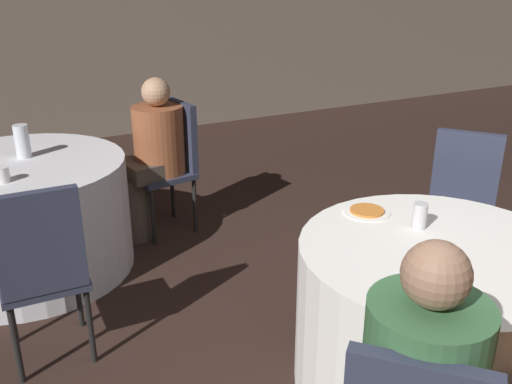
{
  "coord_description": "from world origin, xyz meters",
  "views": [
    {
      "loc": [
        -1.63,
        -1.51,
        1.87
      ],
      "look_at": [
        -0.48,
        0.79,
        0.83
      ],
      "focal_mm": 40.0,
      "sensor_mm": 36.0,
      "label": 1
    }
  ],
  "objects_px": {
    "chair_near_northeast": "(461,199)",
    "person_floral_shirt": "(152,157)",
    "pizza_plate_near": "(367,211)",
    "chair_far_south": "(42,264)",
    "bottle_far": "(22,141)",
    "table_near": "(430,319)",
    "soda_can_silver": "(420,216)",
    "chair_far_east": "(172,156)",
    "table_far": "(25,217)"
  },
  "relations": [
    {
      "from": "chair_near_northeast",
      "to": "person_floral_shirt",
      "type": "xyz_separation_m",
      "value": [
        -1.42,
        1.52,
        0.03
      ]
    },
    {
      "from": "chair_near_northeast",
      "to": "pizza_plate_near",
      "type": "xyz_separation_m",
      "value": [
        -0.86,
        -0.2,
        0.17
      ]
    },
    {
      "from": "chair_near_northeast",
      "to": "person_floral_shirt",
      "type": "bearing_deg",
      "value": 4.39
    },
    {
      "from": "person_floral_shirt",
      "to": "chair_far_south",
      "type": "bearing_deg",
      "value": 133.74
    },
    {
      "from": "pizza_plate_near",
      "to": "bottle_far",
      "type": "height_order",
      "value": "bottle_far"
    },
    {
      "from": "table_near",
      "to": "soda_can_silver",
      "type": "relative_size",
      "value": 9.96
    },
    {
      "from": "chair_far_south",
      "to": "bottle_far",
      "type": "relative_size",
      "value": 4.57
    },
    {
      "from": "bottle_far",
      "to": "chair_near_northeast",
      "type": "bearing_deg",
      "value": -32.99
    },
    {
      "from": "chair_far_east",
      "to": "person_floral_shirt",
      "type": "height_order",
      "value": "person_floral_shirt"
    },
    {
      "from": "person_floral_shirt",
      "to": "bottle_far",
      "type": "distance_m",
      "value": 0.87
    },
    {
      "from": "chair_near_northeast",
      "to": "chair_far_east",
      "type": "bearing_deg",
      "value": 0.47
    },
    {
      "from": "table_far",
      "to": "table_near",
      "type": "bearing_deg",
      "value": -52.96
    },
    {
      "from": "table_near",
      "to": "pizza_plate_near",
      "type": "bearing_deg",
      "value": 97.34
    },
    {
      "from": "bottle_far",
      "to": "chair_far_east",
      "type": "bearing_deg",
      "value": 4.96
    },
    {
      "from": "table_near",
      "to": "pizza_plate_near",
      "type": "xyz_separation_m",
      "value": [
        -0.06,
        0.44,
        0.37
      ]
    },
    {
      "from": "chair_far_south",
      "to": "chair_far_east",
      "type": "relative_size",
      "value": 1.0
    },
    {
      "from": "chair_near_northeast",
      "to": "chair_far_east",
      "type": "xyz_separation_m",
      "value": [
        -1.26,
        1.55,
        0.0
      ]
    },
    {
      "from": "pizza_plate_near",
      "to": "person_floral_shirt",
      "type": "bearing_deg",
      "value": 108.2
    },
    {
      "from": "chair_far_south",
      "to": "chair_far_east",
      "type": "xyz_separation_m",
      "value": [
        1.07,
        1.25,
        0.0
      ]
    },
    {
      "from": "table_near",
      "to": "chair_far_south",
      "type": "distance_m",
      "value": 1.81
    },
    {
      "from": "chair_far_south",
      "to": "pizza_plate_near",
      "type": "distance_m",
      "value": 1.57
    },
    {
      "from": "chair_far_south",
      "to": "person_floral_shirt",
      "type": "distance_m",
      "value": 1.52
    },
    {
      "from": "table_far",
      "to": "pizza_plate_near",
      "type": "relative_size",
      "value": 5.68
    },
    {
      "from": "chair_far_east",
      "to": "table_far",
      "type": "bearing_deg",
      "value": 90.0
    },
    {
      "from": "table_near",
      "to": "bottle_far",
      "type": "xyz_separation_m",
      "value": [
        -1.46,
        2.11,
        0.47
      ]
    },
    {
      "from": "person_floral_shirt",
      "to": "table_near",
      "type": "bearing_deg",
      "value": -173.67
    },
    {
      "from": "table_near",
      "to": "table_far",
      "type": "bearing_deg",
      "value": 127.04
    },
    {
      "from": "table_far",
      "to": "bottle_far",
      "type": "xyz_separation_m",
      "value": [
        0.06,
        0.09,
        0.47
      ]
    },
    {
      "from": "chair_far_east",
      "to": "bottle_far",
      "type": "relative_size",
      "value": 4.57
    },
    {
      "from": "chair_far_south",
      "to": "chair_near_northeast",
      "type": "bearing_deg",
      "value": -6.68
    },
    {
      "from": "table_far",
      "to": "person_floral_shirt",
      "type": "relative_size",
      "value": 1.14
    },
    {
      "from": "chair_far_south",
      "to": "pizza_plate_near",
      "type": "relative_size",
      "value": 4.15
    },
    {
      "from": "table_far",
      "to": "chair_near_northeast",
      "type": "xyz_separation_m",
      "value": [
        2.32,
        -1.37,
        0.2
      ]
    },
    {
      "from": "pizza_plate_near",
      "to": "soda_can_silver",
      "type": "distance_m",
      "value": 0.27
    },
    {
      "from": "chair_near_northeast",
      "to": "chair_far_east",
      "type": "relative_size",
      "value": 1.0
    },
    {
      "from": "pizza_plate_near",
      "to": "soda_can_silver",
      "type": "xyz_separation_m",
      "value": [
        0.11,
        -0.25,
        0.05
      ]
    },
    {
      "from": "chair_near_northeast",
      "to": "pizza_plate_near",
      "type": "relative_size",
      "value": 4.15
    },
    {
      "from": "table_near",
      "to": "person_floral_shirt",
      "type": "relative_size",
      "value": 1.06
    },
    {
      "from": "table_far",
      "to": "bottle_far",
      "type": "distance_m",
      "value": 0.48
    },
    {
      "from": "person_floral_shirt",
      "to": "chair_near_northeast",
      "type": "bearing_deg",
      "value": -146.69
    },
    {
      "from": "chair_near_northeast",
      "to": "pizza_plate_near",
      "type": "distance_m",
      "value": 0.9
    },
    {
      "from": "soda_can_silver",
      "to": "bottle_far",
      "type": "relative_size",
      "value": 0.59
    },
    {
      "from": "chair_near_northeast",
      "to": "bottle_far",
      "type": "relative_size",
      "value": 4.57
    },
    {
      "from": "table_near",
      "to": "chair_far_east",
      "type": "xyz_separation_m",
      "value": [
        -0.46,
        2.19,
        0.2
      ]
    },
    {
      "from": "bottle_far",
      "to": "table_far",
      "type": "bearing_deg",
      "value": -122.27
    },
    {
      "from": "table_near",
      "to": "person_floral_shirt",
      "type": "height_order",
      "value": "person_floral_shirt"
    },
    {
      "from": "person_floral_shirt",
      "to": "pizza_plate_near",
      "type": "relative_size",
      "value": 4.97
    },
    {
      "from": "chair_near_northeast",
      "to": "soda_can_silver",
      "type": "relative_size",
      "value": 7.82
    },
    {
      "from": "person_floral_shirt",
      "to": "bottle_far",
      "type": "bearing_deg",
      "value": 84.28
    },
    {
      "from": "table_near",
      "to": "bottle_far",
      "type": "height_order",
      "value": "bottle_far"
    }
  ]
}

